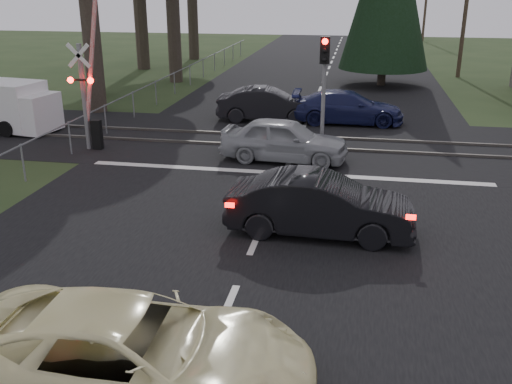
% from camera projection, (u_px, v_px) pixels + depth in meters
% --- Properties ---
extents(ground, '(120.00, 120.00, 0.00)m').
position_uv_depth(ground, '(228.00, 307.00, 10.83)').
color(ground, '#233418').
rests_on(ground, ground).
extents(road, '(14.00, 100.00, 0.01)m').
position_uv_depth(road, '(291.00, 157.00, 20.07)').
color(road, black).
rests_on(road, ground).
extents(rail_corridor, '(120.00, 8.00, 0.01)m').
position_uv_depth(rail_corridor, '(297.00, 143.00, 21.91)').
color(rail_corridor, black).
rests_on(rail_corridor, ground).
extents(stop_line, '(13.00, 0.35, 0.00)m').
position_uv_depth(stop_line, '(284.00, 173.00, 18.40)').
color(stop_line, silver).
rests_on(stop_line, ground).
extents(rail_near, '(120.00, 0.12, 0.10)m').
position_uv_depth(rail_near, '(295.00, 147.00, 21.16)').
color(rail_near, '#59544C').
rests_on(rail_near, ground).
extents(rail_far, '(120.00, 0.12, 0.10)m').
position_uv_depth(rail_far, '(300.00, 136.00, 22.64)').
color(rail_far, '#59544C').
rests_on(rail_far, ground).
extents(crossing_signal, '(1.62, 0.38, 6.96)m').
position_uv_depth(crossing_signal, '(90.00, 94.00, 20.37)').
color(crossing_signal, slate).
rests_on(crossing_signal, ground).
extents(traffic_signal_center, '(0.32, 0.48, 4.10)m').
position_uv_depth(traffic_signal_center, '(324.00, 75.00, 19.56)').
color(traffic_signal_center, slate).
rests_on(traffic_signal_center, ground).
extents(utility_pole_mid, '(1.80, 0.26, 9.00)m').
position_uv_depth(utility_pole_mid, '(467.00, 1.00, 35.49)').
color(utility_pole_mid, '#4C3D2D').
rests_on(utility_pole_mid, ground).
extents(fence_left, '(0.10, 36.00, 1.20)m').
position_uv_depth(fence_left, '(183.00, 89.00, 32.91)').
color(fence_left, slate).
rests_on(fence_left, ground).
extents(cream_coupe, '(5.44, 2.60, 1.50)m').
position_uv_depth(cream_coupe, '(131.00, 355.00, 8.22)').
color(cream_coupe, '#F1E9AD').
rests_on(cream_coupe, ground).
extents(dark_hatchback, '(4.54, 1.71, 1.48)m').
position_uv_depth(dark_hatchback, '(320.00, 205.00, 13.75)').
color(dark_hatchback, black).
rests_on(dark_hatchback, ground).
extents(silver_car, '(4.46, 2.08, 1.48)m').
position_uv_depth(silver_car, '(284.00, 140.00, 19.48)').
color(silver_car, gray).
rests_on(silver_car, ground).
extents(blue_sedan, '(4.86, 2.10, 1.39)m').
position_uv_depth(blue_sedan, '(348.00, 107.00, 24.76)').
color(blue_sedan, '#171C47').
rests_on(blue_sedan, ground).
extents(dark_car_far, '(4.54, 1.92, 1.46)m').
position_uv_depth(dark_car_far, '(268.00, 104.00, 25.19)').
color(dark_car_far, black).
rests_on(dark_car_far, ground).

